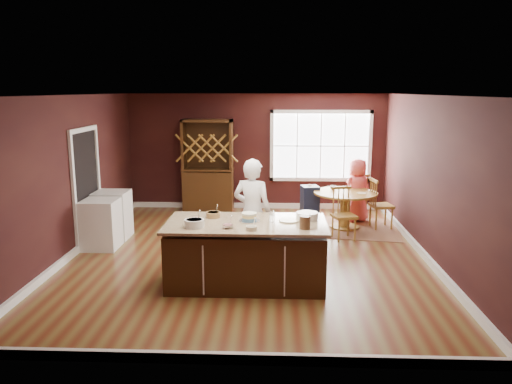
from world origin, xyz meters
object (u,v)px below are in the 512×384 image
chair_east (382,203)px  chair_south (344,214)px  baker (252,212)px  toddler (308,186)px  washer (101,224)px  high_chair (310,204)px  hutch (208,165)px  dryer (112,215)px  chair_north (356,196)px  seated_woman (357,190)px  layer_cake (249,217)px  kitchen_island (246,254)px  dining_table (345,202)px

chair_east → chair_south: size_ratio=1.03×
baker → toddler: (1.03, 2.61, -0.06)m
chair_south → washer: chair_south is taller
washer → toddler: bearing=26.4°
washer → high_chair: bearing=25.3°
hutch → dryer: (-1.53, -2.30, -0.61)m
chair_south → chair_north: chair_north is taller
seated_woman → chair_north: bearing=-118.2°
chair_east → chair_north: size_ratio=1.01×
high_chair → dryer: dryer is taller
layer_cake → dryer: (-2.73, 2.12, -0.53)m
layer_cake → chair_east: size_ratio=0.29×
kitchen_island → chair_south: chair_south is taller
chair_north → dining_table: bearing=39.6°
dryer → washer: bearing=-90.0°
seated_woman → dining_table: bearing=31.2°
layer_cake → chair_south: 2.80m
kitchen_island → dryer: kitchen_island is taller
chair_north → seated_woman: size_ratio=0.75×
chair_east → chair_south: chair_east is taller
high_chair → seated_woman: bearing=1.9°
chair_east → toddler: size_ratio=3.98×
kitchen_island → chair_east: bearing=50.1°
kitchen_island → chair_east: chair_east is taller
chair_south → dryer: 4.39m
layer_cake → chair_north: (2.12, 3.73, -0.47)m
chair_south → high_chair: size_ratio=1.18×
toddler → chair_east: bearing=-12.5°
dining_table → layer_cake: 3.52m
dining_table → chair_east: bearing=1.5°
dining_table → seated_woman: 0.63m
baker → washer: (-2.74, 0.74, -0.43)m
dining_table → high_chair: size_ratio=1.51×
baker → high_chair: 2.80m
chair_south → high_chair: bearing=102.9°
dining_table → kitchen_island: bearing=-120.9°
dining_table → baker: 2.90m
toddler → dining_table: bearing=-25.0°
layer_cake → washer: (-2.73, 1.48, -0.54)m
layer_cake → chair_south: layer_cake is taller
kitchen_island → seated_woman: 4.19m
seated_woman → dryer: size_ratio=1.51×
high_chair → toddler: (-0.05, 0.07, 0.38)m
chair_north → toddler: 1.18m
chair_east → hutch: size_ratio=0.49×
kitchen_island → washer: kitchen_island is taller
layer_cake → chair_east: (2.53, 3.02, -0.46)m
dining_table → seated_woman: (0.32, 0.52, 0.15)m
layer_cake → dryer: layer_cake is taller
chair_north → seated_woman: (-0.00, -0.21, 0.17)m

